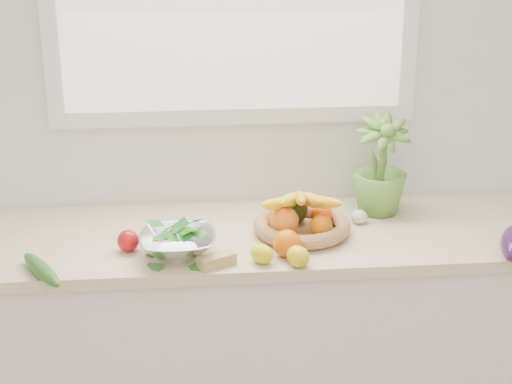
{
  "coord_description": "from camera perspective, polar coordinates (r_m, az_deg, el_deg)",
  "views": [
    {
      "loc": [
        -0.18,
        -0.48,
        1.96
      ],
      "look_at": [
        0.05,
        1.93,
        1.05
      ],
      "focal_mm": 55.0,
      "sensor_mm": 36.0,
      "label": 1
    }
  ],
  "objects": [
    {
      "name": "fruit_basket",
      "position": [
        2.63,
        3.3,
        -2.05
      ],
      "size": [
        0.35,
        0.35,
        0.18
      ],
      "color": "#B1754E",
      "rests_on": "countertop"
    },
    {
      "name": "garlic_a",
      "position": [
        2.63,
        5.07,
        -2.75
      ],
      "size": [
        0.06,
        0.06,
        0.04
      ],
      "primitive_type": "ellipsoid",
      "rotation": [
        0.0,
        0.0,
        -0.22
      ],
      "color": "beige",
      "rests_on": "countertop"
    },
    {
      "name": "orange_loose",
      "position": [
        2.47,
        2.25,
        -3.76
      ],
      "size": [
        0.1,
        0.1,
        0.09
      ],
      "primitive_type": "sphere",
      "rotation": [
        0.0,
        0.0,
        -0.18
      ],
      "color": "#D75D06",
      "rests_on": "countertop"
    },
    {
      "name": "radish",
      "position": [
        2.47,
        0.74,
        -4.45
      ],
      "size": [
        0.03,
        0.03,
        0.03
      ],
      "primitive_type": "sphere",
      "rotation": [
        0.0,
        0.0,
        0.2
      ],
      "color": "red",
      "rests_on": "countertop"
    },
    {
      "name": "garlic_b",
      "position": [
        2.74,
        7.51,
        -1.79
      ],
      "size": [
        0.07,
        0.07,
        0.05
      ],
      "primitive_type": "ellipsoid",
      "rotation": [
        0.0,
        0.0,
        -0.3
      ],
      "color": "beige",
      "rests_on": "countertop"
    },
    {
      "name": "lemon_a",
      "position": [
        2.41,
        3.08,
        -4.7
      ],
      "size": [
        0.1,
        0.1,
        0.07
      ],
      "primitive_type": "ellipsoid",
      "rotation": [
        0.0,
        0.0,
        0.46
      ],
      "color": "#DEB80C",
      "rests_on": "countertop"
    },
    {
      "name": "ginger",
      "position": [
        2.41,
        -2.87,
        -5.01
      ],
      "size": [
        0.13,
        0.1,
        0.04
      ],
      "primitive_type": "cube",
      "rotation": [
        0.0,
        0.0,
        0.47
      ],
      "color": "tan",
      "rests_on": "countertop"
    },
    {
      "name": "potted_herb",
      "position": [
        2.8,
        9.05,
        1.98
      ],
      "size": [
        0.21,
        0.21,
        0.35
      ],
      "primitive_type": "imported",
      "rotation": [
        0.0,
        0.0,
        0.08
      ],
      "color": "#5F9435",
      "rests_on": "countertop"
    },
    {
      "name": "colander_with_spinach",
      "position": [
        2.46,
        -5.74,
        -3.42
      ],
      "size": [
        0.24,
        0.24,
        0.12
      ],
      "color": "white",
      "rests_on": "countertop"
    },
    {
      "name": "apple",
      "position": [
        2.54,
        -9.28,
        -3.52
      ],
      "size": [
        0.09,
        0.09,
        0.07
      ],
      "primitive_type": "sphere",
      "rotation": [
        0.0,
        0.0,
        0.28
      ],
      "color": "red",
      "rests_on": "countertop"
    },
    {
      "name": "countertop",
      "position": [
        2.67,
        -1.11,
        -3.31
      ],
      "size": [
        2.24,
        0.62,
        0.04
      ],
      "primitive_type": "cube",
      "color": "beige",
      "rests_on": "counter_cabinet"
    },
    {
      "name": "back_wall",
      "position": [
        2.8,
        -1.64,
        8.02
      ],
      "size": [
        4.5,
        0.02,
        2.7
      ],
      "primitive_type": "cube",
      "color": "white",
      "rests_on": "ground"
    },
    {
      "name": "garlic_c",
      "position": [
        2.61,
        1.56,
        -2.93
      ],
      "size": [
        0.06,
        0.06,
        0.04
      ],
      "primitive_type": "ellipsoid",
      "rotation": [
        0.0,
        0.0,
        0.33
      ],
      "color": "silver",
      "rests_on": "countertop"
    },
    {
      "name": "lemon_b",
      "position": [
        2.41,
        3.14,
        -4.74
      ],
      "size": [
        0.08,
        0.09,
        0.06
      ],
      "primitive_type": "ellipsoid",
      "rotation": [
        0.0,
        0.0,
        -0.22
      ],
      "color": "yellow",
      "rests_on": "countertop"
    },
    {
      "name": "lemon_c",
      "position": [
        2.43,
        0.42,
        -4.52
      ],
      "size": [
        0.1,
        0.1,
        0.06
      ],
      "primitive_type": "ellipsoid",
      "rotation": [
        0.0,
        0.0,
        0.74
      ],
      "color": "#DAC50B",
      "rests_on": "countertop"
    },
    {
      "name": "counter_cabinet",
      "position": [
        2.88,
        -1.05,
        -11.52
      ],
      "size": [
        2.2,
        0.58,
        0.86
      ],
      "primitive_type": "cube",
      "color": "silver",
      "rests_on": "ground"
    },
    {
      "name": "cucumber",
      "position": [
        2.43,
        -15.35,
        -5.46
      ],
      "size": [
        0.17,
        0.25,
        0.05
      ],
      "primitive_type": "ellipsoid",
      "rotation": [
        0.0,
        0.0,
        0.53
      ],
      "color": "#1A5519",
      "rests_on": "countertop"
    }
  ]
}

